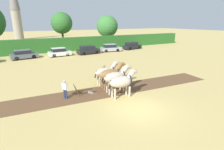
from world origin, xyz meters
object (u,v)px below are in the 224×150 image
object	(u,v)px
draft_horse_trail_left	(111,74)
draft_horse_trail_right	(106,72)
plow	(86,91)
tree_center_left	(62,23)
draft_horse_lead_right	(116,77)
draft_horse_lead_left	(122,82)
farmer_beside_team	(104,71)
farmer_at_plow	(65,88)
parked_car_left	(24,55)
parked_car_center	(88,50)
tree_center	(107,26)
parked_car_right	(132,46)
church_spire	(14,5)
parked_car_center_left	(59,52)
parked_car_center_right	(110,48)

from	to	relation	value
draft_horse_trail_left	draft_horse_trail_right	xyz separation A→B (m)	(0.08, 1.11, -0.07)
draft_horse_trail_right	plow	size ratio (longest dim) A/B	1.65
tree_center_left	draft_horse_lead_right	xyz separation A→B (m)	(-2.37, -28.29, -4.28)
draft_horse_lead_left	farmer_beside_team	bearing A→B (deg)	86.45
plow	farmer_beside_team	world-z (taller)	farmer_beside_team
draft_horse_trail_right	plow	world-z (taller)	draft_horse_trail_right
plow	farmer_at_plow	size ratio (longest dim) A/B	1.08
parked_car_left	parked_car_center	bearing A→B (deg)	-12.74
tree_center	parked_car_left	distance (m)	23.33
parked_car_left	parked_car_right	size ratio (longest dim) A/B	0.94
tree_center_left	parked_car_left	bearing A→B (deg)	-136.12
farmer_at_plow	parked_car_right	xyz separation A→B (m)	(20.08, 19.32, -0.15)
draft_horse_lead_right	draft_horse_trail_left	distance (m)	1.11
draft_horse_lead_right	draft_horse_trail_right	bearing A→B (deg)	89.97
draft_horse_lead_right	parked_car_right	world-z (taller)	draft_horse_lead_right
plow	parked_car_center	xyz separation A→B (m)	(7.41, 18.32, 0.45)
draft_horse_lead_left	draft_horse_lead_right	distance (m)	1.12
tree_center	church_spire	bearing A→B (deg)	126.04
parked_car_left	parked_car_center	distance (m)	11.19
draft_horse_lead_left	draft_horse_trail_left	size ratio (longest dim) A/B	0.97
draft_horse_lead_right	church_spire	bearing A→B (deg)	100.11
tree_center	draft_horse_lead_right	size ratio (longest dim) A/B	2.73
parked_car_center	tree_center_left	bearing A→B (deg)	100.59
draft_horse_lead_left	tree_center_left	bearing A→B (deg)	89.59
parked_car_center	parked_car_right	bearing A→B (deg)	1.04
tree_center_left	farmer_at_plow	distance (m)	28.69
church_spire	farmer_at_plow	size ratio (longest dim) A/B	13.59
church_spire	parked_car_center_left	size ratio (longest dim) A/B	5.45
church_spire	draft_horse_lead_left	world-z (taller)	church_spire
plow	parked_car_right	bearing A→B (deg)	50.90
farmer_at_plow	farmer_beside_team	bearing A→B (deg)	-3.00
draft_horse_trail_right	parked_car_right	distance (m)	23.75
draft_horse_trail_right	tree_center_left	bearing A→B (deg)	89.56
tree_center_left	farmer_at_plow	bearing A→B (deg)	-103.63
draft_horse_trail_right	farmer_at_plow	xyz separation A→B (m)	(-4.47, -1.43, -0.39)
tree_center_left	parked_car_center_left	world-z (taller)	tree_center_left
parked_car_left	draft_horse_trail_right	bearing A→B (deg)	-78.23
farmer_at_plow	farmer_beside_team	distance (m)	5.58
parked_car_center	draft_horse_lead_right	bearing A→B (deg)	-108.57
parked_car_right	draft_horse_trail_right	bearing A→B (deg)	-140.51
tree_center	farmer_at_plow	xyz separation A→B (m)	(-18.76, -28.93, -3.88)
parked_car_center_left	parked_car_center_right	bearing A→B (deg)	-1.74
draft_horse_trail_right	parked_car_left	xyz separation A→B (m)	(-6.49, 17.71, -0.55)
tree_center_left	parked_car_right	bearing A→B (deg)	-31.36
draft_horse_lead_left	draft_horse_lead_right	world-z (taller)	draft_horse_lead_right
farmer_at_plow	plow	bearing A→B (deg)	-33.87
church_spire	farmer_at_plow	xyz separation A→B (m)	(1.48, -56.74, -10.29)
church_spire	plow	world-z (taller)	church_spire
church_spire	farmer_beside_team	size ratio (longest dim) A/B	13.01
plow	parked_car_right	size ratio (longest dim) A/B	0.36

